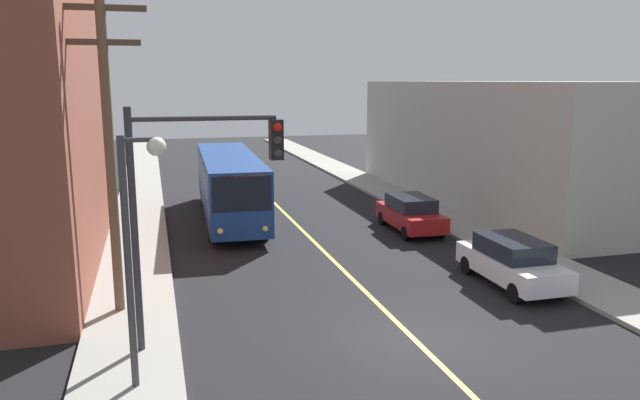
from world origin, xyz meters
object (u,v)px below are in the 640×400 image
at_px(traffic_signal_left_corner, 198,183).
at_px(street_lamp_left, 137,226).
at_px(city_bus, 229,183).
at_px(parked_car_white, 512,261).
at_px(parked_car_red, 411,213).
at_px(utility_pole_near, 109,138).

distance_m(traffic_signal_left_corner, street_lamp_left, 2.41).
relative_size(city_bus, parked_car_white, 2.77).
height_order(parked_car_white, street_lamp_left, street_lamp_left).
bearing_deg(city_bus, parked_car_white, -57.88).
height_order(parked_car_red, utility_pole_near, utility_pole_near).
bearing_deg(parked_car_red, city_bus, 148.62).
bearing_deg(street_lamp_left, city_bus, 76.52).
bearing_deg(utility_pole_near, parked_car_white, -3.72).
xyz_separation_m(utility_pole_near, street_lamp_left, (0.76, -4.85, -1.44)).
bearing_deg(parked_car_white, city_bus, 122.12).
bearing_deg(utility_pole_near, parked_car_red, 29.60).
bearing_deg(parked_car_red, parked_car_white, -88.45).
height_order(parked_car_white, parked_car_red, same).
relative_size(parked_car_white, utility_pole_near, 0.48).
height_order(utility_pole_near, street_lamp_left, utility_pole_near).
xyz_separation_m(parked_car_white, utility_pole_near, (-12.51, 0.81, 4.34)).
bearing_deg(parked_car_red, traffic_signal_left_corner, -135.43).
distance_m(parked_car_red, street_lamp_left, 16.78).
distance_m(parked_car_red, traffic_signal_left_corner, 14.62).
bearing_deg(parked_car_red, street_lamp_left, -134.27).
bearing_deg(parked_car_red, utility_pole_near, -150.40).
height_order(city_bus, utility_pole_near, utility_pole_near).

